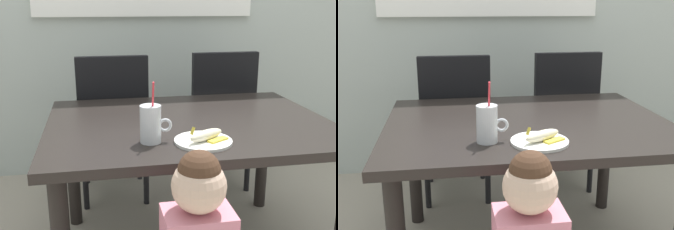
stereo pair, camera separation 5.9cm
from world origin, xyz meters
TOP-DOWN VIEW (x-y plane):
  - dining_table at (0.00, 0.00)m, footprint 1.31×1.00m
  - dining_chair_left at (-0.33, 0.68)m, footprint 0.44×0.44m
  - dining_chair_right at (0.38, 0.73)m, footprint 0.44×0.44m
  - milk_cup at (-0.22, -0.27)m, footprint 0.13×0.08m
  - snack_plate at (-0.02, -0.31)m, footprint 0.23×0.23m
  - peeled_banana at (-0.00, -0.31)m, footprint 0.18×0.14m

SIDE VIEW (x-z plane):
  - dining_chair_left at x=-0.33m, z-range 0.06..1.02m
  - dining_chair_right at x=0.38m, z-range 0.06..1.02m
  - dining_table at x=0.00m, z-range 0.27..0.99m
  - snack_plate at x=-0.02m, z-range 0.72..0.74m
  - peeled_banana at x=0.00m, z-range 0.72..0.79m
  - milk_cup at x=-0.22m, z-range 0.67..0.92m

